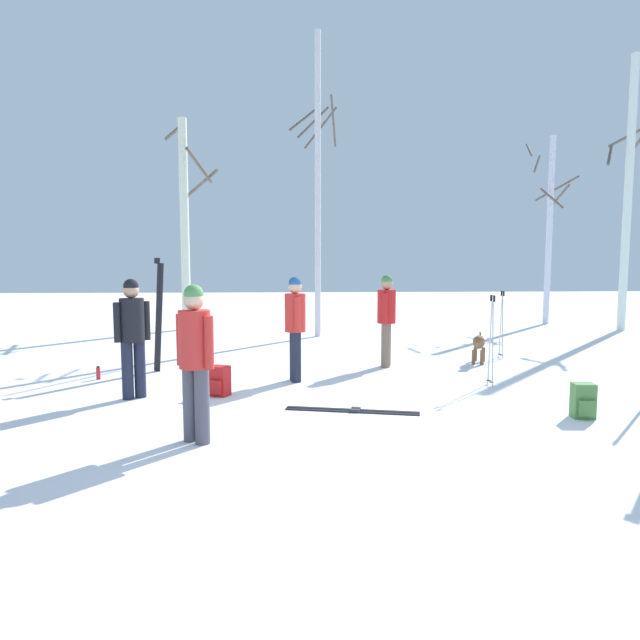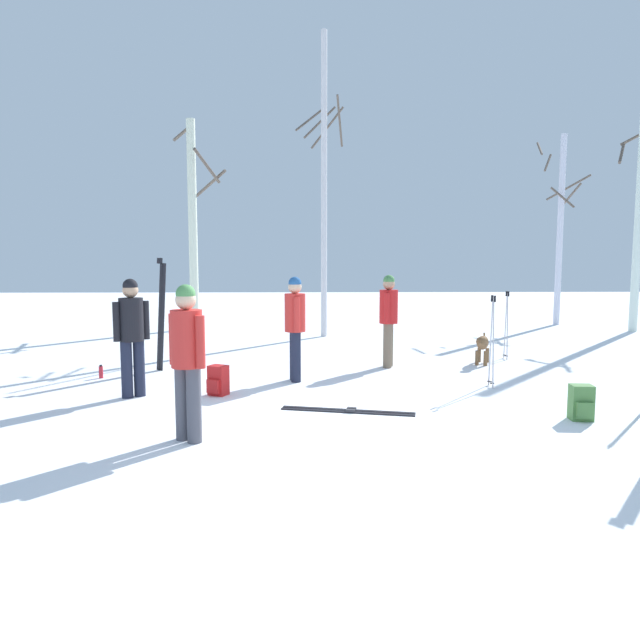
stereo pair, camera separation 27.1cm
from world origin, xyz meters
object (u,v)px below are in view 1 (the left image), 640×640
Objects in this scene: ski_pair_lying_0 at (352,411)px; ski_poles_0 at (491,338)px; water_bottle_0 at (98,373)px; birch_tree_3 at (549,225)px; person_2 at (295,322)px; backpack_1 at (583,401)px; backpack_0 at (220,381)px; ski_pair_planted_0 at (159,316)px; birch_tree_1 at (185,221)px; person_3 at (195,353)px; ski_poles_1 at (502,322)px; person_1 at (386,314)px; birch_tree_2 at (318,182)px; person_0 at (132,331)px; dog at (479,343)px; birch_tree_4 at (628,192)px.

ski_poles_0 is (2.36, 1.42, 0.76)m from ski_pair_lying_0.
water_bottle_0 is 0.04× the size of birch_tree_3.
backpack_1 is at bearing -33.89° from person_2.
backpack_1 is (4.70, -1.44, 0.00)m from backpack_0.
ski_pair_planted_0 is 0.34× the size of birch_tree_1.
person_3 reaches higher than ski_poles_1.
person_1 reaches higher than ski_poles_1.
birch_tree_2 is at bearing 78.58° from person_3.
person_3 is at bearing -171.53° from backpack_1.
person_1 reaches higher than ski_pair_lying_0.
backpack_0 and backpack_1 have the same top height.
person_2 is at bearing -134.29° from birch_tree_3.
birch_tree_3 is (8.01, 8.21, 2.11)m from person_2.
person_0 is at bearing -174.41° from ski_poles_0.
person_0 is 5.44m from ski_poles_0.
person_0 is 8.71m from birch_tree_1.
birch_tree_1 is (-6.61, 5.93, 2.72)m from dog.
birch_tree_3 is at bearing 4.34° from birch_tree_1.
birch_tree_1 reaches higher than ski_poles_0.
birch_tree_4 reaches higher than person_0.
ski_poles_0 is 3.27× the size of backpack_0.
water_bottle_0 is (-2.18, 3.40, -0.87)m from person_3.
birch_tree_2 reaches higher than water_bottle_0.
person_1 is 7.62× the size of water_bottle_0.
person_0 is 1.43m from backpack_0.
backpack_1 is at bearing -112.63° from birch_tree_3.
birch_tree_3 is (10.41, 7.29, 2.09)m from ski_pair_planted_0.
ski_poles_0 is 0.19× the size of birch_tree_4.
backpack_0 is at bearing -152.77° from dog.
ski_poles_0 is 6.45m from water_bottle_0.
ski_poles_1 is 6.08× the size of water_bottle_0.
person_1 is 8.08m from birch_tree_1.
birch_tree_1 reaches higher than person_1.
backpack_0 is (1.21, 0.08, -0.77)m from person_0.
person_0 is 3.90× the size of backpack_0.
person_0 is 2.55m from person_2.
ski_poles_0 reaches higher than ski_pair_lying_0.
person_1 is at bearing 117.51° from backpack_1.
ski_pair_planted_0 is 6.34m from birch_tree_2.
person_1 is at bearing -145.75° from birch_tree_4.
ski_poles_1 is (1.13, 2.52, -0.03)m from ski_poles_0.
ski_pair_planted_0 reaches higher than person_1.
ski_pair_planted_0 is at bearing 165.27° from ski_poles_0.
ski_pair_planted_0 is 6.89m from backpack_1.
person_1 reaches higher than ski_poles_0.
backpack_0 reaches higher than ski_pair_lying_0.
ski_poles_0 is at bearing -51.31° from person_1.
ski_pair_planted_0 is at bearing 137.50° from ski_pair_lying_0.
ski_pair_lying_0 is 1.22× the size of ski_poles_0.
birch_tree_2 is (3.94, 5.30, 3.89)m from water_bottle_0.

